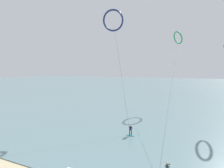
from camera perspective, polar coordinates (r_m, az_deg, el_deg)
name	(u,v)px	position (r m, az deg, el deg)	size (l,w,h in m)	color
sea_water	(165,85)	(112.98, 17.42, -0.43)	(400.00, 200.00, 0.08)	slate
surfer_teal	(131,131)	(26.80, 6.26, -15.48)	(1.40, 0.57, 1.70)	teal
kite_emerald	(178,38)	(53.31, 21.34, 14.31)	(3.57, 40.00, 20.99)	#199351
kite_navy	(113,21)	(36.60, 0.45, 20.62)	(8.61, 10.36, 22.20)	navy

